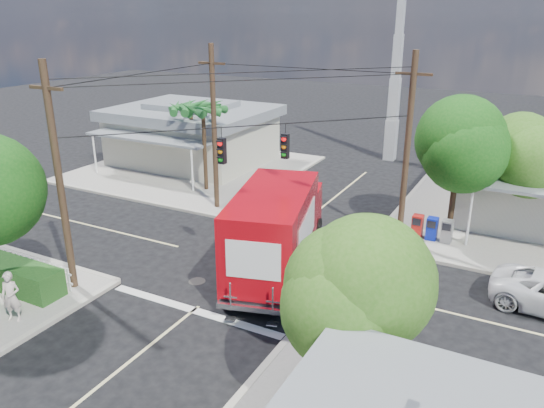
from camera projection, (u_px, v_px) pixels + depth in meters
The scene contains 17 objects.
ground at pixel (251, 264), 23.42m from camera, with size 120.00×120.00×0.00m, color black.
sidewalk_ne at pixel (535, 224), 27.67m from camera, with size 14.12×14.12×0.14m.
sidewalk_nw at pixel (194, 169), 37.19m from camera, with size 14.12×14.12×0.14m.
road_markings at pixel (233, 278), 22.20m from camera, with size 32.00×32.00×0.01m.
building_nw at pixel (193, 133), 38.26m from camera, with size 10.80×10.20×4.30m.
radio_tower at pixel (395, 83), 37.87m from camera, with size 0.80×0.80×17.00m.
tree_ne_front at pixel (460, 145), 24.24m from camera, with size 4.21×4.14×6.66m.
tree_ne_back at pixel (523, 153), 25.13m from camera, with size 3.77×3.66×5.82m.
tree_se at pixel (349, 295), 12.95m from camera, with size 3.67×3.54×5.62m.
palm_nw_front at pixel (203, 110), 31.19m from camera, with size 3.01×3.08×5.59m.
palm_nw_back at pixel (191, 109), 33.44m from camera, with size 3.01×3.08×5.19m.
utility_poles at pixel (237, 150), 23.83m from camera, with size 12.00×10.68×9.00m.
picket_fence at pixel (20, 264), 21.95m from camera, with size 5.94×0.06×1.00m.
hedge_sw at pixel (0, 271), 21.36m from camera, with size 6.20×1.20×1.10m, color #143F14.
vending_boxes at pixel (432, 228), 25.49m from camera, with size 1.90×0.50×1.10m.
delivery_truck at pixel (277, 229), 22.20m from camera, with size 4.85×9.24×3.84m.
pedestrian at pixel (11, 297), 18.66m from camera, with size 0.69×0.45×1.89m, color beige.
Camera 1 is at (10.64, -18.20, 10.58)m, focal length 35.00 mm.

